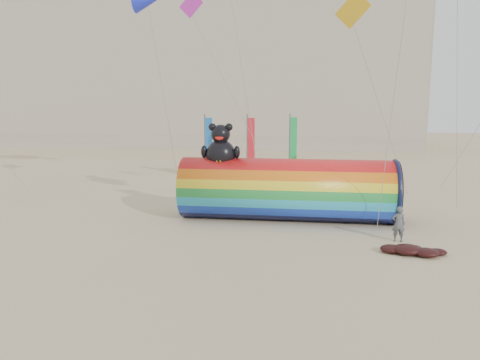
# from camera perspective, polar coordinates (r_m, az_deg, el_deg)

# --- Properties ---
(ground) EXTENTS (160.00, 160.00, 0.00)m
(ground) POSITION_cam_1_polar(r_m,az_deg,el_deg) (21.58, -1.88, -6.92)
(ground) COLOR #CCB58C
(ground) RESTS_ON ground
(hotel_building) EXTENTS (60.40, 15.40, 20.60)m
(hotel_building) POSITION_cam_1_polar(r_m,az_deg,el_deg) (68.28, -5.36, 12.94)
(hotel_building) COLOR #B7AD99
(hotel_building) RESTS_ON ground
(windsock_assembly) EXTENTS (11.05, 3.36, 5.09)m
(windsock_assembly) POSITION_cam_1_polar(r_m,az_deg,el_deg) (24.42, 5.70, -0.96)
(windsock_assembly) COLOR red
(windsock_assembly) RESTS_ON ground
(kite_handler) EXTENTS (0.60, 0.41, 1.59)m
(kite_handler) POSITION_cam_1_polar(r_m,az_deg,el_deg) (21.78, 18.76, -5.10)
(kite_handler) COLOR #505357
(kite_handler) RESTS_ON ground
(fabric_bundle) EXTENTS (2.62, 1.35, 0.41)m
(fabric_bundle) POSITION_cam_1_polar(r_m,az_deg,el_deg) (20.34, 20.26, -8.03)
(fabric_bundle) COLOR #3C0D0A
(fabric_bundle) RESTS_ON ground
(festival_banners) EXTENTS (7.24, 2.06, 5.20)m
(festival_banners) POSITION_cam_1_polar(r_m,az_deg,el_deg) (37.30, 1.29, 4.14)
(festival_banners) COLOR #59595E
(festival_banners) RESTS_ON ground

